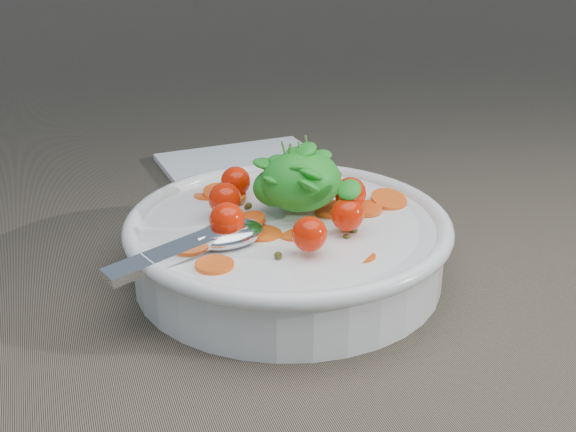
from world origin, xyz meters
name	(u,v)px	position (x,y,z in m)	size (l,w,h in m)	color
ground	(310,285)	(0.00, 0.00, 0.00)	(6.00, 6.00, 0.00)	#6B604D
bowl	(288,242)	(-0.01, 0.02, 0.03)	(0.26, 0.24, 0.11)	white
napkin	(248,167)	(0.03, 0.26, 0.00)	(0.17, 0.15, 0.01)	white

